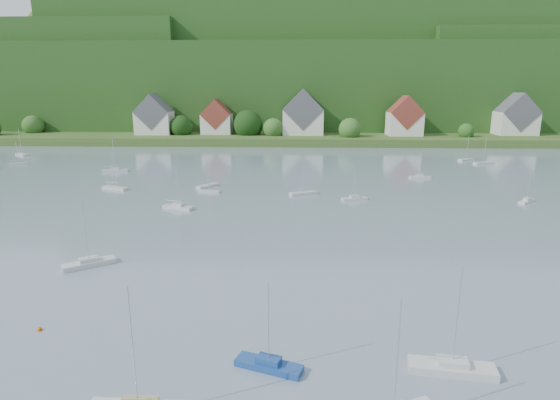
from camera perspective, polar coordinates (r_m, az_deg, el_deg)
far_shore_strip at (r=197.34m, az=1.36°, el=8.19°), size 600.00×60.00×3.00m
forested_ridge at (r=264.84m, az=1.67°, el=14.34°), size 620.00×181.22×69.89m
village_building_0 at (r=192.44m, az=-15.54°, el=9.93°), size 14.00×10.40×16.00m
village_building_1 at (r=188.53m, az=-7.97°, el=10.00°), size 12.00×9.36×14.00m
village_building_2 at (r=184.65m, az=2.91°, el=10.50°), size 16.00×11.44×18.00m
village_building_3 at (r=187.59m, az=15.41°, el=9.82°), size 13.00×10.40×15.50m
village_building_4 at (r=206.20m, az=27.57°, el=9.13°), size 15.00×10.40×16.50m
near_sailboat_1 at (r=38.48m, az=-1.43°, el=-19.93°), size 5.69×3.30×7.42m
near_sailboat_4 at (r=40.40m, az=20.83°, el=-19.05°), size 6.85×2.75×8.99m
near_sailboat_6 at (r=62.19m, az=-22.92°, el=-7.28°), size 6.14×5.00×8.44m
mooring_buoy_3 at (r=49.00m, az=-27.98°, el=-14.29°), size 0.42×0.42×0.42m
far_sailboat_cluster at (r=113.53m, az=3.76°, el=3.15°), size 195.64×68.14×8.71m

